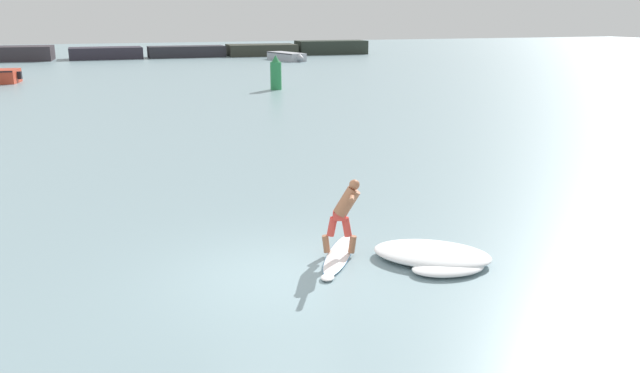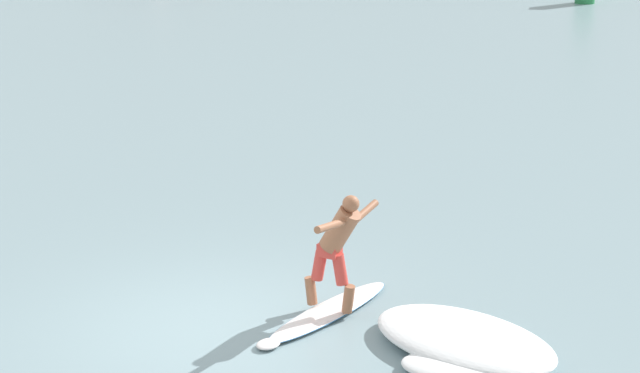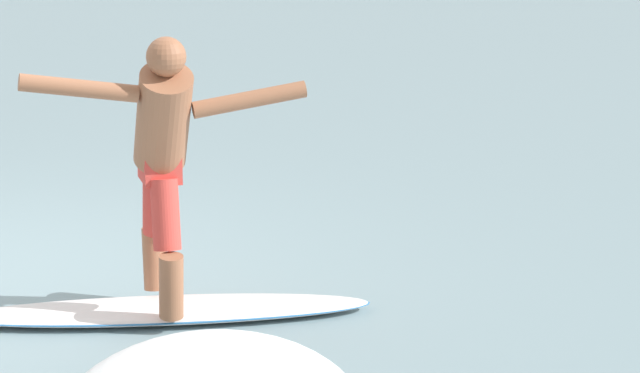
# 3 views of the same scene
# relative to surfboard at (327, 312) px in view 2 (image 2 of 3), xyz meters

# --- Properties ---
(ground_plane) EXTENTS (200.00, 200.00, 0.00)m
(ground_plane) POSITION_rel_surfboard_xyz_m (-1.37, -0.55, -0.04)
(ground_plane) COLOR #7C98A0
(surfboard) EXTENTS (1.58, 2.31, 0.22)m
(surfboard) POSITION_rel_surfboard_xyz_m (0.00, 0.00, 0.00)
(surfboard) COLOR white
(surfboard) RESTS_ON ground
(surfer) EXTENTS (0.90, 1.42, 1.52)m
(surfer) POSITION_rel_surfboard_xyz_m (0.13, -0.00, 0.93)
(surfer) COLOR #9D6243
(surfer) RESTS_ON surfboard
(wave_foam_at_tail) EXTENTS (2.70, 2.47, 0.28)m
(wave_foam_at_tail) POSITION_rel_surfboard_xyz_m (1.68, -0.75, 0.10)
(wave_foam_at_tail) COLOR white
(wave_foam_at_tail) RESTS_ON ground
(wave_foam_at_nose) EXTENTS (1.49, 0.93, 0.18)m
(wave_foam_at_nose) POSITION_rel_surfboard_xyz_m (1.69, -1.37, 0.05)
(wave_foam_at_nose) COLOR white
(wave_foam_at_nose) RESTS_ON ground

